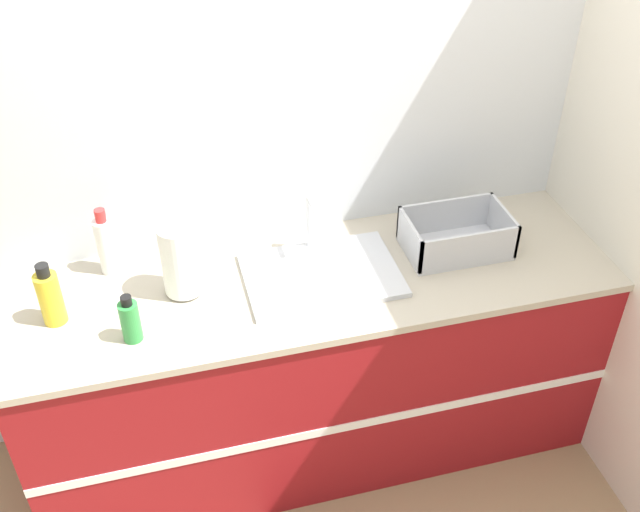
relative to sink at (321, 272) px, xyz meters
name	(u,v)px	position (x,y,z in m)	size (l,w,h in m)	color
ground_plane	(336,499)	(-0.02, -0.33, -0.92)	(12.00, 12.00, 0.00)	#937A56
wall_back	(291,136)	(-0.02, 0.35, 0.38)	(4.62, 0.06, 2.60)	silver
wall_right	(616,143)	(1.12, 0.00, 0.38)	(0.06, 2.65, 2.60)	beige
counter_cabinet	(316,364)	(-0.02, 0.00, -0.47)	(2.25, 0.68, 0.90)	maroon
sink	(321,272)	(0.00, 0.00, 0.00)	(0.56, 0.39, 0.25)	silver
paper_towel_roll	(180,260)	(-0.50, 0.04, 0.13)	(0.14, 0.14, 0.28)	#4C4C51
dish_rack	(456,238)	(0.54, 0.03, 0.04)	(0.39, 0.25, 0.15)	#B7BABF
bottle_green	(130,320)	(-0.69, -0.16, 0.06)	(0.07, 0.07, 0.18)	#2D8C3D
bottle_white_spray	(106,244)	(-0.74, 0.23, 0.10)	(0.07, 0.07, 0.27)	white
bottle_yellow	(50,297)	(-0.94, -0.01, 0.09)	(0.08, 0.08, 0.24)	yellow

